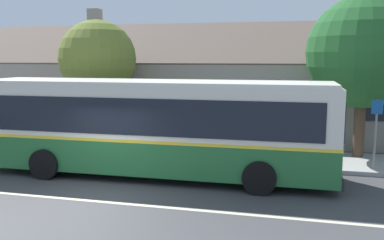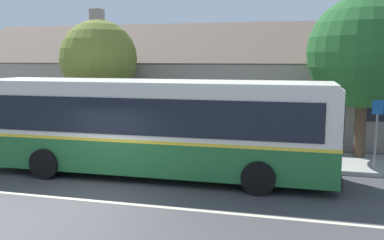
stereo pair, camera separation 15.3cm
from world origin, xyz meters
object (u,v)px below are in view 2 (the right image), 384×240
at_px(bench_by_building, 40,137).
at_px(bus_stop_sign, 377,127).
at_px(street_tree_primary, 364,53).
at_px(street_tree_secondary, 99,59).
at_px(transit_bus, 152,125).

relative_size(bench_by_building, bus_stop_sign, 0.63).
height_order(bench_by_building, street_tree_primary, street_tree_primary).
bearing_deg(bus_stop_sign, bench_by_building, 177.95).
xyz_separation_m(bench_by_building, street_tree_secondary, (2.09, 1.57, 3.33)).
relative_size(transit_bus, bench_by_building, 8.01).
height_order(transit_bus, street_tree_primary, street_tree_primary).
bearing_deg(bus_stop_sign, transit_bus, -164.01).
height_order(transit_bus, street_tree_secondary, street_tree_secondary).
distance_m(transit_bus, bench_by_building, 6.67).
bearing_deg(transit_bus, street_tree_secondary, 133.69).
bearing_deg(bench_by_building, transit_bus, -23.02).
distance_m(street_tree_primary, street_tree_secondary, 10.97).
height_order(transit_bus, bench_by_building, transit_bus).
xyz_separation_m(street_tree_primary, street_tree_secondary, (-10.97, 0.14, -0.25)).
distance_m(bench_by_building, street_tree_primary, 13.62).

